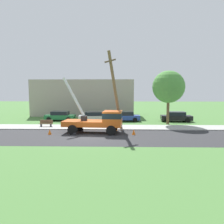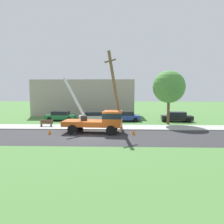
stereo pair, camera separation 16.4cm
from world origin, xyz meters
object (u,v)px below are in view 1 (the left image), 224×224
at_px(parked_sedan_green, 60,116).
at_px(parked_sedan_blue, 125,116).
at_px(utility_truck, 101,120).
at_px(traffic_cone_behind, 50,132).
at_px(parked_sedan_silver, 94,117).
at_px(roadside_tree_near, 168,87).
at_px(traffic_cone_curbside, 116,128).
at_px(leaning_utility_pole, 115,91).
at_px(traffic_cone_ahead, 134,132).
at_px(parked_sedan_black, 176,117).
at_px(park_bench, 46,124).

relative_size(parked_sedan_green, parked_sedan_blue, 1.01).
bearing_deg(utility_truck, traffic_cone_behind, -168.89).
bearing_deg(parked_sedan_silver, roadside_tree_near, -13.32).
bearing_deg(parked_sedan_silver, parked_sedan_blue, 5.79).
xyz_separation_m(traffic_cone_curbside, roadside_tree_near, (6.92, 4.94, 4.69)).
bearing_deg(parked_sedan_green, leaning_utility_pole, -44.53).
distance_m(traffic_cone_ahead, roadside_tree_near, 10.03).
bearing_deg(traffic_cone_ahead, traffic_cone_behind, -179.41).
distance_m(parked_sedan_blue, parked_sedan_black, 7.52).
bearing_deg(parked_sedan_green, traffic_cone_behind, -80.86).
relative_size(utility_truck, roadside_tree_near, 0.95).
height_order(leaning_utility_pole, traffic_cone_ahead, leaning_utility_pole).
bearing_deg(utility_truck, traffic_cone_ahead, -14.95).
xyz_separation_m(traffic_cone_behind, parked_sedan_black, (15.52, 10.08, 0.43)).
relative_size(parked_sedan_blue, park_bench, 2.75).
height_order(utility_truck, parked_sedan_blue, utility_truck).
bearing_deg(leaning_utility_pole, parked_sedan_green, 135.47).
xyz_separation_m(traffic_cone_ahead, parked_sedan_black, (6.91, 9.99, 0.43)).
height_order(utility_truck, leaning_utility_pole, leaning_utility_pole).
bearing_deg(parked_sedan_silver, traffic_cone_curbside, -66.00).
relative_size(parked_sedan_green, parked_sedan_silver, 0.98).
bearing_deg(leaning_utility_pole, parked_sedan_blue, 80.55).
distance_m(traffic_cone_ahead, parked_sedan_green, 14.71).
relative_size(utility_truck, traffic_cone_behind, 12.03).
height_order(parked_sedan_silver, roadside_tree_near, roadside_tree_near).
bearing_deg(parked_sedan_green, traffic_cone_ahead, -45.46).
bearing_deg(parked_sedan_black, parked_sedan_green, 178.38).
distance_m(leaning_utility_pole, roadside_tree_near, 8.63).
bearing_deg(parked_sedan_silver, traffic_cone_behind, -109.58).
bearing_deg(traffic_cone_behind, roadside_tree_near, 28.29).
relative_size(parked_sedan_silver, park_bench, 2.84).
relative_size(traffic_cone_curbside, parked_sedan_green, 0.13).
height_order(traffic_cone_behind, traffic_cone_curbside, same).
relative_size(traffic_cone_behind, parked_sedan_green, 0.13).
bearing_deg(parked_sedan_black, roadside_tree_near, -124.14).
xyz_separation_m(utility_truck, parked_sedan_green, (-6.85, 9.55, -0.70)).
distance_m(utility_truck, parked_sedan_green, 11.78).
bearing_deg(leaning_utility_pole, roadside_tree_near, 35.80).
height_order(parked_sedan_silver, park_bench, parked_sedan_silver).
bearing_deg(traffic_cone_behind, park_bench, 112.35).
bearing_deg(traffic_cone_behind, traffic_cone_curbside, 19.74).
xyz_separation_m(traffic_cone_behind, parked_sedan_blue, (8.00, 10.23, 0.43)).
xyz_separation_m(utility_truck, roadside_tree_near, (8.52, 6.35, 3.57)).
bearing_deg(parked_sedan_black, traffic_cone_behind, -146.99).
xyz_separation_m(leaning_utility_pole, parked_sedan_black, (8.83, 7.76, -3.79)).
bearing_deg(roadside_tree_near, traffic_cone_behind, -151.71).
distance_m(parked_sedan_green, roadside_tree_near, 16.27).
height_order(parked_sedan_blue, parked_sedan_black, same).
bearing_deg(parked_sedan_black, traffic_cone_curbside, -138.86).
bearing_deg(traffic_cone_curbside, park_bench, 166.76).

